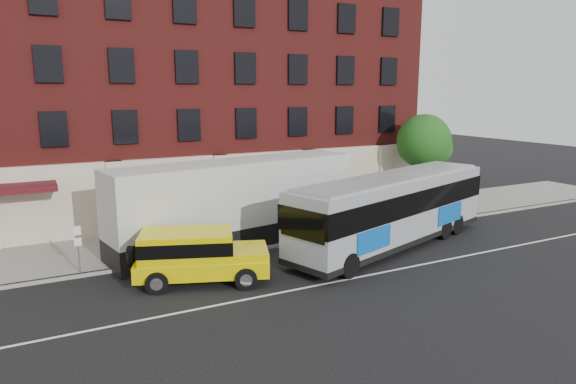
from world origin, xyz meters
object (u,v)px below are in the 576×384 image
street_tree (424,143)px  city_bus (393,208)px  sign_pole (78,244)px  shipping_container (237,204)px  yellow_suv (196,253)px

street_tree → city_bus: size_ratio=0.45×
sign_pole → city_bus: (14.67, -2.73, 0.59)m
city_bus → shipping_container: shipping_container is taller
sign_pole → yellow_suv: size_ratio=0.43×
shipping_container → street_tree: bearing=9.0°
city_bus → yellow_suv: 10.45m
sign_pole → street_tree: bearing=8.6°
sign_pole → yellow_suv: (4.25, -2.99, -0.19)m
street_tree → shipping_container: 14.65m
sign_pole → street_tree: (22.04, 3.34, 2.96)m
city_bus → shipping_container: (-6.93, 3.80, 0.14)m
yellow_suv → sign_pole: bearing=144.9°
city_bus → yellow_suv: city_bus is taller
street_tree → city_bus: street_tree is taller
city_bus → street_tree: bearing=39.5°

